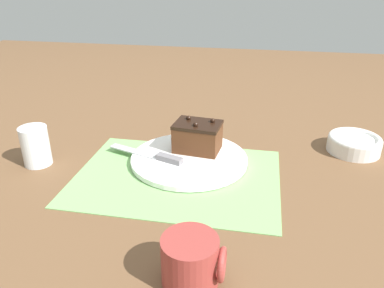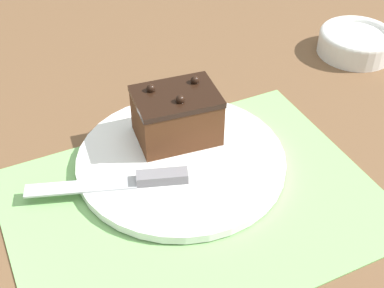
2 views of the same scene
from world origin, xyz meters
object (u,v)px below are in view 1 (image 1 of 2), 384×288
Objects in this scene: chocolate_cake at (198,136)px; drinking_glass at (36,146)px; cake_plate at (189,159)px; serving_knife at (157,156)px; small_bowl at (354,143)px; coffee_mug at (191,261)px.

chocolate_cake is 1.27× the size of drinking_glass.
cake_plate is 0.06m from chocolate_cake.
small_bowl is at bearing -52.77° from serving_knife.
chocolate_cake reaches higher than coffee_mug.
cake_plate is at bearing -161.11° from small_bowl.
chocolate_cake is 0.92× the size of small_bowl.
cake_plate is at bearing 101.61° from coffee_mug.
coffee_mug reaches higher than small_bowl.
cake_plate is 2.94× the size of coffee_mug.
chocolate_cake reaches higher than cake_plate.
serving_knife is (-0.09, -0.06, -0.03)m from chocolate_cake.
chocolate_cake is (0.01, 0.04, 0.04)m from cake_plate.
drinking_glass reaches higher than cake_plate.
chocolate_cake reaches higher than serving_knife.
chocolate_cake is 1.25× the size of coffee_mug.
cake_plate is 1.40× the size of serving_knife.
coffee_mug reaches higher than serving_knife.
serving_knife is at bearing -163.80° from cake_plate.
drinking_glass reaches higher than small_bowl.
drinking_glass is at bearing -168.63° from cake_plate.
drinking_glass is 0.79m from small_bowl.
drinking_glass is (-0.36, -0.07, 0.04)m from cake_plate.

